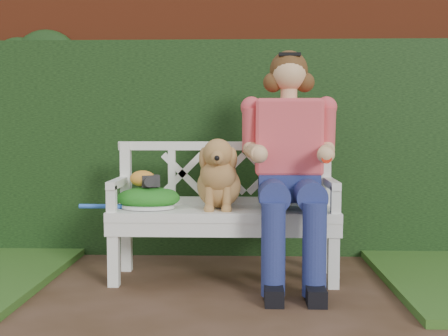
{
  "coord_description": "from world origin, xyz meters",
  "views": [
    {
      "loc": [
        0.18,
        -3.1,
        1.03
      ],
      "look_at": [
        0.04,
        0.87,
        0.75
      ],
      "focal_mm": 48.0,
      "sensor_mm": 36.0,
      "label": 1
    }
  ],
  "objects": [
    {
      "name": "ground",
      "position": [
        0.0,
        0.0,
        0.0
      ],
      "size": [
        60.0,
        60.0,
        0.0
      ],
      "primitive_type": "plane",
      "color": "#3B2615"
    },
    {
      "name": "green_bag",
      "position": [
        -0.46,
        0.86,
        0.55
      ],
      "size": [
        0.48,
        0.4,
        0.14
      ],
      "primitive_type": null,
      "rotation": [
        0.0,
        0.0,
        -0.19
      ],
      "color": "#20881B",
      "rests_on": "garden_bench"
    },
    {
      "name": "baseball_glove",
      "position": [
        -0.5,
        0.86,
        0.68
      ],
      "size": [
        0.19,
        0.15,
        0.11
      ],
      "primitive_type": "ellipsoid",
      "rotation": [
        0.0,
        0.0,
        -0.14
      ],
      "color": "orange",
      "rests_on": "green_bag"
    },
    {
      "name": "dog",
      "position": [
        0.01,
        0.85,
        0.72
      ],
      "size": [
        0.46,
        0.52,
        0.47
      ],
      "primitive_type": null,
      "rotation": [
        0.0,
        0.0,
        0.42
      ],
      "color": "#A95728",
      "rests_on": "garden_bench"
    },
    {
      "name": "garden_bench",
      "position": [
        0.04,
        0.87,
        0.24
      ],
      "size": [
        1.63,
        0.76,
        0.48
      ],
      "primitive_type": null,
      "rotation": [
        0.0,
        0.0,
        0.1
      ],
      "color": "white",
      "rests_on": "ground"
    },
    {
      "name": "camera_item",
      "position": [
        -0.45,
        0.85,
        0.66
      ],
      "size": [
        0.14,
        0.12,
        0.08
      ],
      "primitive_type": "cube",
      "rotation": [
        0.0,
        0.0,
        0.28
      ],
      "color": "#282828",
      "rests_on": "green_bag"
    },
    {
      "name": "ivy_hedge",
      "position": [
        0.0,
        1.68,
        0.85
      ],
      "size": [
        10.0,
        0.18,
        1.7
      ],
      "primitive_type": "cube",
      "color": "#254819",
      "rests_on": "ground"
    },
    {
      "name": "seated_woman",
      "position": [
        0.47,
        0.85,
        0.78
      ],
      "size": [
        0.67,
        0.89,
        1.57
      ],
      "primitive_type": null,
      "rotation": [
        0.0,
        0.0,
        -0.01
      ],
      "color": "red",
      "rests_on": "ground"
    },
    {
      "name": "brick_wall",
      "position": [
        0.0,
        1.9,
        1.1
      ],
      "size": [
        10.0,
        0.3,
        2.2
      ],
      "primitive_type": "cube",
      "color": "maroon",
      "rests_on": "ground"
    },
    {
      "name": "tennis_racket",
      "position": [
        -0.49,
        0.82,
        0.5
      ],
      "size": [
        0.67,
        0.29,
        0.03
      ],
      "primitive_type": null,
      "rotation": [
        0.0,
        0.0,
        0.02
      ],
      "color": "silver",
      "rests_on": "garden_bench"
    }
  ]
}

